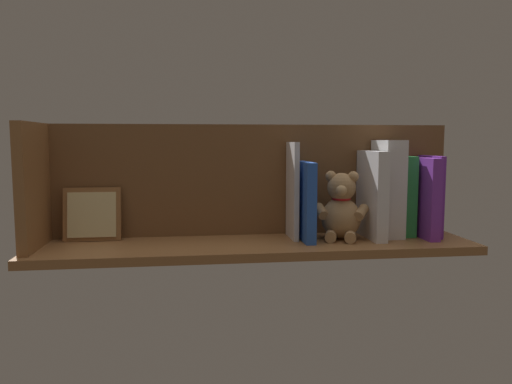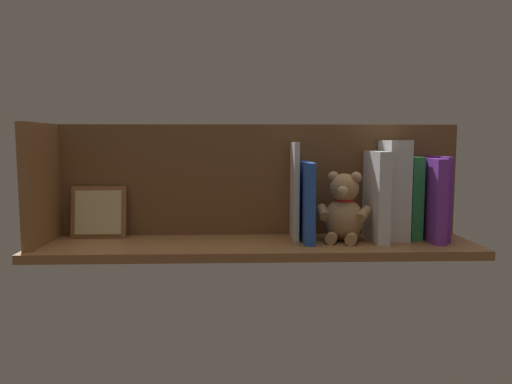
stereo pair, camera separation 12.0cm
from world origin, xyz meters
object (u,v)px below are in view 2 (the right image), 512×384
(book_0, at_px, (439,198))
(teddy_bear, at_px, (344,210))
(dictionary_thick_white, at_px, (394,190))
(picture_frame_leaning, at_px, (99,212))

(book_0, distance_m, teddy_bear, 0.26)
(book_0, distance_m, dictionary_thick_white, 0.12)
(dictionary_thick_white, xyz_separation_m, teddy_bear, (0.14, 0.02, -0.05))
(picture_frame_leaning, bearing_deg, dictionary_thick_white, 177.02)
(book_0, bearing_deg, dictionary_thick_white, -2.07)
(dictionary_thick_white, relative_size, picture_frame_leaning, 1.79)
(teddy_bear, bearing_deg, picture_frame_leaning, 12.38)
(dictionary_thick_white, height_order, teddy_bear, dictionary_thick_white)
(teddy_bear, bearing_deg, book_0, -157.59)
(picture_frame_leaning, bearing_deg, book_0, 177.14)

